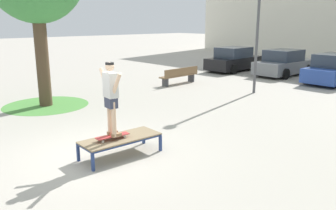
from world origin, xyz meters
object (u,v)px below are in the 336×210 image
Objects in this scene: skater at (111,94)px; car_grey at (284,64)px; park_bench at (180,75)px; skate_box at (121,139)px; skateboard at (113,136)px; car_black at (234,60)px; light_post at (259,4)px; car_blue at (335,70)px.

car_grey is (-4.04, 14.43, -0.84)m from skater.
skater is 9.96m from park_bench.
skateboard is at bearing -91.93° from skate_box.
car_black is 0.73× the size of light_post.
car_black is at bearing -178.26° from car_blue.
car_black is at bearing -168.72° from car_grey.
skater reaches higher than car_blue.
car_blue is (3.13, -0.43, 0.00)m from car_grey.
skate_box is at bearing -75.56° from light_post.
light_post is (3.80, 0.96, 3.38)m from park_bench.
car_grey is at bearing 105.90° from skate_box.
light_post is (-2.22, 8.62, 3.41)m from skate_box.
skateboard is at bearing -96.20° from skater.
skate_box is at bearing -86.18° from car_blue.
light_post is at bearing 104.44° from skate_box.
skater is at bearing -74.34° from car_grey.
skater is at bearing 83.80° from skateboard.
car_grey is (-4.05, 14.22, 0.28)m from skate_box.
park_bench is (-6.02, 7.66, 0.03)m from skate_box.
car_blue reaches higher than skateboard.
light_post is at bearing -45.10° from car_black.
car_blue is 0.72× the size of light_post.
light_post is at bearing -71.89° from car_grey.
car_black is 6.05m from park_bench.
skate_box is 2.36× the size of skateboard.
car_black is (-7.17, 13.81, 0.15)m from skateboard.
skateboard is 0.19× the size of car_black.
skater is 15.58m from car_black.
skateboard is at bearing -86.27° from car_blue.
skate_box is at bearing -51.84° from park_bench.
skater is at bearing -91.90° from skate_box.
car_blue is at bearing 75.88° from light_post.
car_black is at bearing 117.46° from skater.
car_black reaches higher than park_bench.
light_post reaches higher than car_grey.
skateboard is at bearing -52.63° from park_bench.
car_blue is (-0.92, 13.78, 0.28)m from skate_box.
light_post is (4.96, -4.98, 3.13)m from car_black.
skater is 0.40× the size of car_grey.
car_grey is at bearing 172.12° from car_blue.
car_blue is at bearing 50.24° from park_bench.
car_grey is at bearing 11.28° from car_black.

